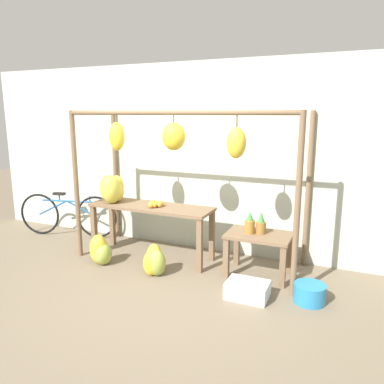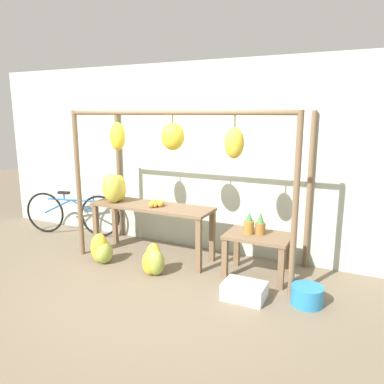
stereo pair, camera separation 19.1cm
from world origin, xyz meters
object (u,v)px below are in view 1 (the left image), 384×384
orange_pile (155,204)px  pineapple_cluster (255,224)px  parked_bicycle (68,215)px  banana_pile_ground_right (154,262)px  blue_bucket (310,293)px  fruit_crate_white (247,290)px  banana_pile_ground_left (101,251)px  banana_pile_on_table (112,190)px

orange_pile → pineapple_cluster: bearing=1.9°
pineapple_cluster → parked_bicycle: 3.33m
orange_pile → banana_pile_ground_right: size_ratio=0.57×
blue_bucket → parked_bicycle: bearing=169.6°
fruit_crate_white → parked_bicycle: parked_bicycle is taller
banana_pile_ground_left → blue_bucket: banana_pile_ground_left is taller
banana_pile_on_table → banana_pile_ground_right: bearing=-27.2°
banana_pile_on_table → parked_bicycle: (-1.17, 0.31, -0.59)m
orange_pile → banana_pile_ground_right: orange_pile is taller
orange_pile → fruit_crate_white: orange_pile is taller
banana_pile_ground_left → banana_pile_ground_right: bearing=-1.2°
pineapple_cluster → blue_bucket: size_ratio=0.82×
pineapple_cluster → blue_bucket: pineapple_cluster is taller
banana_pile_on_table → parked_bicycle: banana_pile_on_table is taller
banana_pile_ground_right → banana_pile_ground_left: bearing=178.8°
banana_pile_ground_right → parked_bicycle: parked_bicycle is taller
pineapple_cluster → blue_bucket: 1.06m
fruit_crate_white → banana_pile_ground_left: bearing=176.5°
pineapple_cluster → banana_pile_ground_right: pineapple_cluster is taller
orange_pile → parked_bicycle: orange_pile is taller
orange_pile → pineapple_cluster: orange_pile is taller
banana_pile_on_table → fruit_crate_white: 2.47m
fruit_crate_white → parked_bicycle: bearing=164.9°
banana_pile_ground_left → fruit_crate_white: bearing=-3.5°
orange_pile → banana_pile_on_table: bearing=179.8°
banana_pile_on_table → banana_pile_ground_right: size_ratio=1.21×
banana_pile_on_table → banana_pile_ground_right: (0.96, -0.49, -0.78)m
banana_pile_ground_left → blue_bucket: bearing=0.9°
banana_pile_on_table → parked_bicycle: size_ratio=0.29×
banana_pile_ground_left → parked_bicycle: size_ratio=0.25×
orange_pile → banana_pile_ground_left: (-0.61, -0.48, -0.63)m
blue_bucket → parked_bicycle: 4.14m
fruit_crate_white → parked_bicycle: size_ratio=0.27×
banana_pile_on_table → banana_pile_ground_left: (0.10, -0.48, -0.78)m
banana_pile_on_table → fruit_crate_white: bearing=-15.2°
orange_pile → blue_bucket: 2.34m
pineapple_cluster → fruit_crate_white: 0.88m
banana_pile_ground_right → fruit_crate_white: banana_pile_ground_right is taller
banana_pile_ground_right → blue_bucket: size_ratio=1.17×
banana_pile_ground_right → parked_bicycle: size_ratio=0.24×
banana_pile_ground_left → banana_pile_on_table: bearing=102.2°
banana_pile_ground_right → blue_bucket: bearing=1.8°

